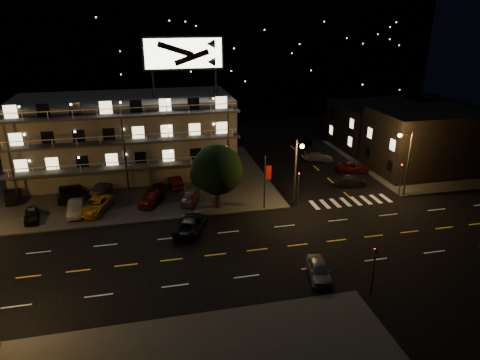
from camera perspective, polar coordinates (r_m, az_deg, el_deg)
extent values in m
plane|color=black|center=(40.32, -0.46, -9.61)|extent=(140.00, 140.00, 0.00)
cube|color=#3A3A37|center=(58.01, -18.45, -0.61)|extent=(44.00, 24.00, 0.15)
cube|color=#3A3A37|center=(68.60, 21.01, 2.44)|extent=(16.00, 24.00, 0.15)
cube|color=gray|center=(59.93, -14.89, 5.48)|extent=(28.00, 12.00, 10.00)
cube|color=gray|center=(58.76, -15.38, 10.39)|extent=(28.00, 12.00, 0.50)
cube|color=#3A3A37|center=(53.90, -14.86, 1.62)|extent=(28.00, 1.80, 0.25)
cube|color=#3A3A37|center=(52.93, -15.19, 4.88)|extent=(28.00, 1.80, 0.25)
cube|color=#3A3A37|center=(52.15, -15.53, 8.24)|extent=(28.00, 1.80, 0.25)
cylinder|color=black|center=(56.41, -11.51, 12.35)|extent=(0.36, 0.36, 3.50)
cylinder|color=black|center=(57.15, -3.28, 12.85)|extent=(0.36, 0.36, 3.50)
cube|color=black|center=(56.19, -7.56, 16.41)|extent=(10.20, 0.50, 4.20)
cube|color=white|center=(55.89, -7.52, 16.39)|extent=(9.60, 0.06, 3.60)
cube|color=black|center=(64.31, 23.40, 4.79)|extent=(14.00, 10.00, 8.50)
cube|color=black|center=(74.16, 18.06, 6.95)|extent=(14.00, 12.00, 7.00)
cube|color=black|center=(104.36, -8.99, 16.43)|extent=(120.00, 20.00, 24.00)
cylinder|color=#2D2D30|center=(47.95, 7.38, 0.78)|extent=(0.20, 0.20, 8.00)
cylinder|color=#2D2D30|center=(46.03, 7.94, 4.86)|extent=(0.12, 1.80, 0.12)
sphere|color=#FFA23F|center=(45.34, 8.28, 4.45)|extent=(0.44, 0.44, 0.44)
cylinder|color=#2D2D30|center=(54.18, 21.47, 1.88)|extent=(0.20, 0.20, 8.00)
cylinder|color=#2D2D30|center=(52.68, 21.30, 5.72)|extent=(1.80, 0.12, 0.12)
sphere|color=#FFA23F|center=(52.27, 20.55, 5.59)|extent=(0.44, 0.44, 0.44)
cylinder|color=#2D2D30|center=(49.10, 7.73, -1.50)|extent=(0.14, 0.14, 3.60)
imported|color=black|center=(48.25, 7.86, 1.02)|extent=(0.20, 0.16, 1.00)
sphere|color=#FF0C0C|center=(48.18, 7.91, 0.86)|extent=(0.14, 0.14, 0.14)
cylinder|color=#2D2D30|center=(35.55, 17.27, -11.97)|extent=(0.14, 0.14, 3.60)
imported|color=black|center=(34.37, 17.69, -8.76)|extent=(0.20, 0.16, 1.00)
sphere|color=#FF0C0C|center=(34.51, 17.58, -8.81)|extent=(0.14, 0.14, 0.14)
cylinder|color=#2D2D30|center=(54.79, 20.61, -0.25)|extent=(0.14, 0.14, 3.60)
imported|color=black|center=(54.03, 20.92, 2.02)|extent=(0.16, 0.20, 1.00)
sphere|color=#FF0C0C|center=(54.00, 20.80, 1.91)|extent=(0.14, 0.14, 0.14)
cylinder|color=#2D2D30|center=(47.30, 3.30, -0.41)|extent=(0.16, 0.16, 6.40)
cube|color=red|center=(46.98, 3.86, 0.99)|extent=(0.60, 0.04, 1.60)
cylinder|color=#2D2D30|center=(46.91, -6.29, -3.50)|extent=(0.08, 0.08, 2.20)
cylinder|color=red|center=(46.43, -6.33, -2.35)|extent=(0.91, 0.04, 0.91)
cylinder|color=black|center=(48.28, -2.97, -2.20)|extent=(0.54, 0.54, 2.58)
sphere|color=black|center=(47.08, -3.05, 1.39)|extent=(5.58, 5.58, 5.58)
sphere|color=black|center=(47.52, -4.65, 0.71)|extent=(3.43, 3.43, 3.43)
sphere|color=black|center=(47.03, -1.53, 0.83)|extent=(3.22, 3.22, 3.22)
imported|color=black|center=(50.57, -26.08, -4.21)|extent=(2.07, 3.82, 1.23)
imported|color=gray|center=(50.17, -21.04, -3.47)|extent=(1.66, 4.43, 1.44)
imported|color=#EFA416|center=(50.03, -18.67, -3.18)|extent=(4.14, 5.85, 1.48)
imported|color=#5C120D|center=(50.57, -11.66, -2.23)|extent=(3.70, 5.23, 1.41)
imported|color=gray|center=(50.06, -6.66, -2.15)|extent=(3.06, 4.53, 1.43)
imported|color=black|center=(56.78, -28.04, -1.71)|extent=(2.46, 4.66, 1.46)
imported|color=black|center=(54.55, -21.78, -1.53)|extent=(3.12, 5.67, 1.50)
imported|color=gray|center=(55.03, -17.94, -0.96)|extent=(3.14, 4.66, 1.25)
imported|color=black|center=(53.18, -10.89, -1.06)|extent=(1.66, 3.66, 1.22)
imported|color=#5C120D|center=(54.59, -8.65, -0.19)|extent=(1.98, 4.47, 1.43)
imported|color=black|center=(56.41, 14.59, -0.17)|extent=(4.12, 1.92, 1.31)
imported|color=#5C120D|center=(61.77, 14.81, 1.70)|extent=(4.98, 3.22, 1.28)
imported|color=gray|center=(65.08, 10.42, 3.06)|extent=(4.58, 3.07, 1.23)
imported|color=black|center=(72.79, 8.27, 5.20)|extent=(4.07, 2.81, 1.29)
imported|color=gray|center=(37.15, 10.48, -11.71)|extent=(2.39, 4.40, 1.42)
imported|color=black|center=(43.92, -6.59, -5.83)|extent=(4.42, 6.07, 1.53)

